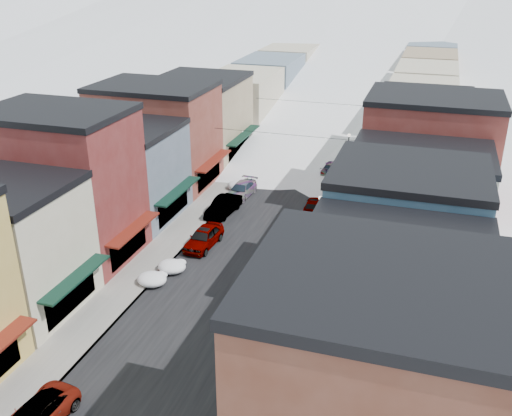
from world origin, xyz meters
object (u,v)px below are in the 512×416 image
Objects in this scene: car_dark_hatch at (223,206)px; trash_can at (263,344)px; fire_hydrant at (253,375)px; car_green_sedan at (259,294)px; car_silver_sedan at (204,237)px; car_white_suv at (35,416)px; streetlamp_near at (320,211)px.

car_dark_hatch reaches higher than trash_can.
fire_hydrant is (10.19, -22.18, -0.30)m from car_dark_hatch.
car_dark_hatch is 0.98× the size of car_green_sedan.
car_silver_sedan is 18.01m from fire_hydrant.
car_white_suv is 0.98× the size of car_green_sedan.
car_silver_sedan is at bearing 121.63° from fire_hydrant.
car_silver_sedan is 10.26m from car_green_sedan.
trash_can is at bearing -49.83° from car_silver_sedan.
car_silver_sedan is 5.71× the size of trash_can.
car_silver_sedan is 5.80× the size of fire_hydrant.
car_silver_sedan reaches higher than fire_hydrant.
streetlamp_near is (9.75, 26.79, 1.88)m from car_white_suv.
car_dark_hatch is (-0.75, 6.85, -0.02)m from car_silver_sedan.
trash_can is (1.87, -5.12, -0.26)m from car_green_sedan.
streetlamp_near is (-0.28, 20.01, 2.04)m from fire_hydrant.
car_white_suv is at bearing -109.99° from streetlamp_near.
car_dark_hatch is at bearing 167.65° from streetlamp_near.
car_white_suv is at bearing 66.04° from car_green_sedan.
car_white_suv is 5.77× the size of trash_can.
streetlamp_near reaches higher than fire_hydrant.
car_white_suv is 1.00× the size of car_dark_hatch.
fire_hydrant is 0.99× the size of trash_can.
car_white_suv is 28.96m from car_dark_hatch.
fire_hydrant is at bearing -89.20° from streetlamp_near.
streetlamp_near reaches higher than trash_can.
car_silver_sedan is at bearing 95.63° from car_white_suv.
fire_hydrant is at bearing -54.77° from car_silver_sedan.
car_dark_hatch reaches higher than fire_hydrant.
fire_hydrant is 3.00m from trash_can.
streetlamp_near is at bearing 90.80° from fire_hydrant.
car_white_suv is 1.01× the size of car_silver_sedan.
fire_hydrant is (2.16, -8.11, -0.31)m from car_green_sedan.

